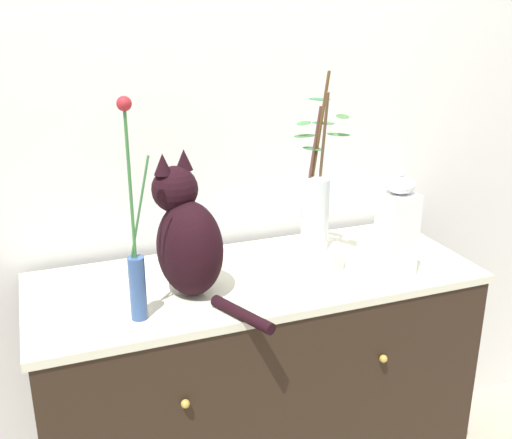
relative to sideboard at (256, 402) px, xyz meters
The scene contains 7 objects.
wall_back 0.90m from the sideboard, 90.00° to the left, with size 4.40×0.08×2.60m, color silver.
sideboard is the anchor object (origin of this frame).
cat_sitting 0.68m from the sideboard, 168.52° to the right, with size 0.26×0.44×0.41m.
vase_slim_green 0.75m from the sideboard, 159.19° to the right, with size 0.07×0.04×0.58m.
bowl_porcelain 0.53m from the sideboard, ahead, with size 0.19×0.19×0.06m, color silver.
vase_glass_clear 0.70m from the sideboard, ahead, with size 0.17×0.16×0.54m.
jar_lidded_porcelain 0.75m from the sideboard, 19.84° to the right, with size 0.10×0.10×0.34m.
Camera 1 is at (-0.60, -1.58, 1.73)m, focal length 42.39 mm.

